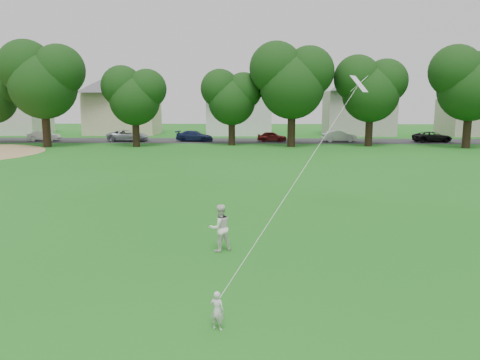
{
  "coord_description": "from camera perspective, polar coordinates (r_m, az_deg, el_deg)",
  "views": [
    {
      "loc": [
        2.11,
        -12.07,
        4.73
      ],
      "look_at": [
        1.66,
        2.0,
        2.3
      ],
      "focal_mm": 35.0,
      "sensor_mm": 36.0,
      "label": 1
    }
  ],
  "objects": [
    {
      "name": "street",
      "position": [
        54.31,
        -0.4,
        4.81
      ],
      "size": [
        90.0,
        7.0,
        0.01
      ],
      "primitive_type": "cube",
      "color": "#2D2D30",
      "rests_on": "ground"
    },
    {
      "name": "tree_row",
      "position": [
        47.96,
        2.84,
        11.84
      ],
      "size": [
        81.67,
        9.12,
        10.83
      ],
      "color": "black",
      "rests_on": "ground"
    },
    {
      "name": "toddler",
      "position": [
        10.04,
        -2.8,
        -15.61
      ],
      "size": [
        0.36,
        0.3,
        0.85
      ],
      "primitive_type": "imported",
      "rotation": [
        0.0,
        0.0,
        2.77
      ],
      "color": "silver",
      "rests_on": "ground"
    },
    {
      "name": "ground",
      "position": [
        13.13,
        -7.69,
        -11.41
      ],
      "size": [
        160.0,
        160.0,
        0.0
      ],
      "primitive_type": "plane",
      "color": "#176016",
      "rests_on": "ground"
    },
    {
      "name": "older_boy",
      "position": [
        14.76,
        -2.47,
        -5.84
      ],
      "size": [
        0.91,
        0.84,
        1.5
      ],
      "primitive_type": "imported",
      "rotation": [
        0.0,
        0.0,
        3.62
      ],
      "color": "white",
      "rests_on": "ground"
    },
    {
      "name": "house_row",
      "position": [
        64.13,
        -0.71,
        10.04
      ],
      "size": [
        77.53,
        14.22,
        10.62
      ],
      "color": "silver",
      "rests_on": "ground"
    },
    {
      "name": "kite",
      "position": [
        14.31,
        8.62,
        2.65
      ],
      "size": [
        2.93,
        5.58,
        12.2
      ],
      "color": "white",
      "rests_on": "ground"
    },
    {
      "name": "parked_cars",
      "position": [
        53.55,
        -4.49,
        5.37
      ],
      "size": [
        57.02,
        2.36,
        1.3
      ],
      "color": "black",
      "rests_on": "ground"
    }
  ]
}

